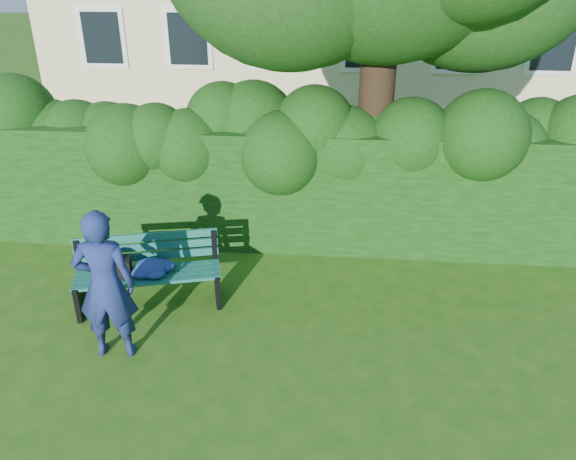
{
  "coord_description": "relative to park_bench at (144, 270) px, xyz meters",
  "views": [
    {
      "loc": [
        0.58,
        -5.63,
        4.0
      ],
      "look_at": [
        0.0,
        0.6,
        0.95
      ],
      "focal_mm": 35.0,
      "sensor_mm": 36.0,
      "label": 1
    }
  ],
  "objects": [
    {
      "name": "man_reading",
      "position": [
        -0.05,
        -0.97,
        0.37
      ],
      "size": [
        0.68,
        0.49,
        1.75
      ],
      "primitive_type": "imported",
      "rotation": [
        0.0,
        0.0,
        3.27
      ],
      "color": "navy",
      "rests_on": "ground"
    },
    {
      "name": "park_bench",
      "position": [
        0.0,
        0.0,
        0.0
      ],
      "size": [
        1.86,
        1.0,
        0.89
      ],
      "rotation": [
        0.0,
        0.0,
        0.26
      ],
      "color": "#0E4A3D",
      "rests_on": "ground"
    },
    {
      "name": "hedge",
      "position": [
        1.77,
        1.99,
        0.4
      ],
      "size": [
        10.0,
        1.0,
        1.8
      ],
      "color": "black",
      "rests_on": "ground"
    },
    {
      "name": "ground",
      "position": [
        1.77,
        -0.21,
        -0.5
      ],
      "size": [
        80.0,
        80.0,
        0.0
      ],
      "primitive_type": "plane",
      "color": "#215915",
      "rests_on": "ground"
    }
  ]
}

